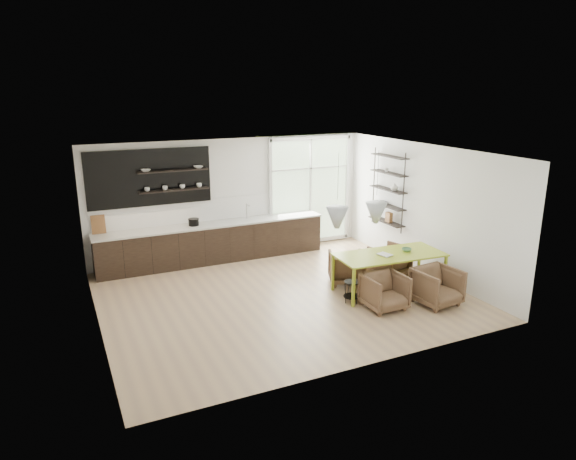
# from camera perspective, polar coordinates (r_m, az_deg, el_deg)

# --- Properties ---
(room) EXTENTS (7.02, 6.01, 2.91)m
(room) POSITION_cam_1_polar(r_m,az_deg,el_deg) (11.22, -0.31, 2.08)
(room) COLOR tan
(room) RESTS_ON ground
(kitchen_run) EXTENTS (5.54, 0.69, 2.75)m
(kitchen_run) POSITION_cam_1_polar(r_m,az_deg,el_deg) (12.46, -8.71, -0.83)
(kitchen_run) COLOR black
(kitchen_run) RESTS_ON ground
(right_shelving) EXTENTS (0.26, 1.22, 1.90)m
(right_shelving) POSITION_cam_1_polar(r_m,az_deg,el_deg) (12.63, 11.10, 4.21)
(right_shelving) COLOR black
(right_shelving) RESTS_ON ground
(dining_table) EXTENTS (2.28, 1.14, 0.81)m
(dining_table) POSITION_cam_1_polar(r_m,az_deg,el_deg) (10.68, 11.22, -2.89)
(dining_table) COLOR #9EB124
(dining_table) RESTS_ON ground
(armchair_back_left) EXTENTS (0.95, 0.97, 0.68)m
(armchair_back_left) POSITION_cam_1_polar(r_m,az_deg,el_deg) (11.14, 6.51, -4.16)
(armchair_back_left) COLOR brown
(armchair_back_left) RESTS_ON ground
(armchair_back_right) EXTENTS (0.90, 0.91, 0.69)m
(armchair_back_right) POSITION_cam_1_polar(r_m,az_deg,el_deg) (11.69, 11.20, -3.35)
(armchair_back_right) COLOR brown
(armchair_back_right) RESTS_ON ground
(armchair_front_left) EXTENTS (0.73, 0.76, 0.69)m
(armchair_front_left) POSITION_cam_1_polar(r_m,az_deg,el_deg) (9.98, 10.66, -6.72)
(armchair_front_left) COLOR brown
(armchair_front_left) RESTS_ON ground
(armchair_front_right) EXTENTS (0.85, 0.87, 0.73)m
(armchair_front_right) POSITION_cam_1_polar(r_m,az_deg,el_deg) (10.39, 16.23, -6.05)
(armchair_front_right) COLOR brown
(armchair_front_right) RESTS_ON ground
(wire_stool) EXTENTS (0.34, 0.34, 0.43)m
(wire_stool) POSITION_cam_1_polar(r_m,az_deg,el_deg) (10.19, 7.14, -6.49)
(wire_stool) COLOR black
(wire_stool) RESTS_ON ground
(table_book) EXTENTS (0.27, 0.33, 0.03)m
(table_book) POSITION_cam_1_polar(r_m,az_deg,el_deg) (10.46, 10.33, -2.84)
(table_book) COLOR white
(table_book) RESTS_ON dining_table
(table_bowl) EXTENTS (0.23, 0.23, 0.06)m
(table_bowl) POSITION_cam_1_polar(r_m,az_deg,el_deg) (10.89, 13.04, -2.15)
(table_bowl) COLOR #598C65
(table_bowl) RESTS_ON dining_table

